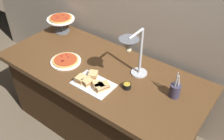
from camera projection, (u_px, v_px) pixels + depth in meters
name	position (u px, v px, depth m)	size (l,w,h in m)	color
ground_plane	(103.00, 126.00, 2.73)	(8.00, 8.00, 0.00)	brown
back_wall	(134.00, 3.00, 2.31)	(4.40, 0.04, 2.40)	#B7A893
buffet_table	(102.00, 100.00, 2.49)	(1.90, 0.84, 0.76)	brown
heat_lamp	(131.00, 48.00, 1.91)	(0.15, 0.33, 0.44)	#B7BABF
pizza_plate_front	(66.00, 61.00, 2.34)	(0.28, 0.28, 0.03)	white
pizza_plate_center	(61.00, 20.00, 2.71)	(0.29, 0.29, 0.17)	#595B60
sandwich_platter	(93.00, 83.00, 2.08)	(0.33, 0.23, 0.06)	white
sauce_cup_near	(127.00, 86.00, 2.05)	(0.07, 0.07, 0.04)	black
utensil_holder	(175.00, 90.00, 1.96)	(0.08, 0.08, 0.23)	#383347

